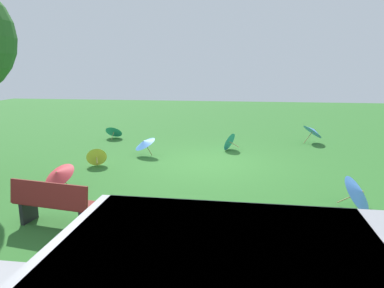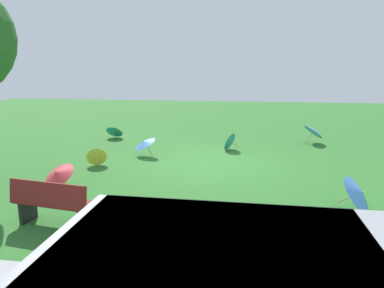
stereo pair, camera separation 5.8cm
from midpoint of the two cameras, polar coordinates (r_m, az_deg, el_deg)
ground at (r=10.91m, az=2.54°, el=-3.13°), size 40.00×40.00×0.00m
park_bench at (r=7.06m, az=-21.60°, el=-8.85°), size 1.65×0.72×0.90m
parasol_teal_0 at (r=14.97m, az=-12.53°, el=2.07°), size 0.73×0.63×0.60m
parasol_yellow_0 at (r=10.95m, az=-15.27°, el=-1.90°), size 0.67×0.60×0.60m
parasol_blue_0 at (r=14.42m, az=18.84°, el=2.05°), size 0.95×1.01×0.79m
parasol_red_0 at (r=8.94m, az=-20.94°, el=-4.53°), size 1.01×0.99×0.72m
parasol_blue_1 at (r=11.78m, az=-7.84°, el=0.23°), size 0.97×0.98×0.70m
parasol_blue_2 at (r=8.10m, az=25.23°, el=-7.14°), size 0.93×1.02×0.75m
parasol_teal_1 at (r=12.62m, az=5.70°, el=0.49°), size 0.70×0.75×0.66m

